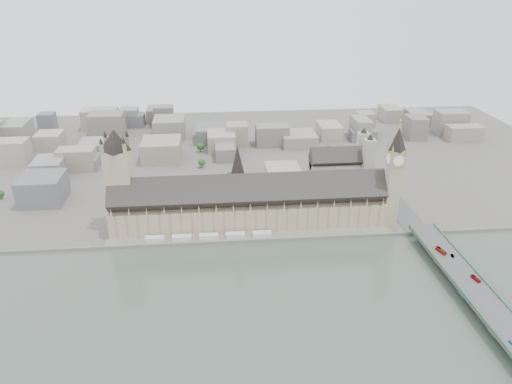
{
  "coord_description": "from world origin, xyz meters",
  "views": [
    {
      "loc": [
        -34.04,
        -417.3,
        232.82
      ],
      "look_at": [
        7.94,
        29.39,
        31.2
      ],
      "focal_mm": 35.0,
      "sensor_mm": 36.0,
      "label": 1
    }
  ],
  "objects": [
    {
      "name": "river_thames",
      "position": [
        0.0,
        -165.0,
        0.0
      ],
      "size": [
        600.0,
        600.0,
        0.0
      ],
      "primitive_type": "plane",
      "color": "#445047",
      "rests_on": "ground"
    },
    {
      "name": "ground",
      "position": [
        0.0,
        0.0,
        0.0
      ],
      "size": [
        900.0,
        900.0,
        0.0
      ],
      "primitive_type": "plane",
      "color": "#595651",
      "rests_on": "ground"
    },
    {
      "name": "park_trees",
      "position": [
        -10.0,
        60.0,
        7.5
      ],
      "size": [
        110.0,
        30.0,
        15.0
      ],
      "primitive_type": null,
      "color": "#1A3F16",
      "rests_on": "ground"
    },
    {
      "name": "car_blue",
      "position": [
        155.04,
        -178.91,
        10.9
      ],
      "size": [
        2.42,
        4.07,
        1.3
      ],
      "primitive_type": "imported",
      "rotation": [
        0.0,
        0.0,
        0.25
      ],
      "color": "blue",
      "rests_on": "westminster_bridge"
    },
    {
      "name": "terrace_tents",
      "position": [
        -40.0,
        -7.0,
        4.0
      ],
      "size": [
        118.0,
        7.0,
        4.0
      ],
      "color": "silver",
      "rests_on": "river_terrace"
    },
    {
      "name": "elizabeth_tower",
      "position": [
        138.0,
        8.0,
        58.09
      ],
      "size": [
        17.0,
        17.0,
        107.5
      ],
      "color": "tan",
      "rests_on": "ground"
    },
    {
      "name": "river_terrace",
      "position": [
        0.0,
        -7.5,
        1.0
      ],
      "size": [
        270.0,
        15.0,
        2.0
      ],
      "primitive_type": "cube",
      "color": "slate",
      "rests_on": "ground"
    },
    {
      "name": "westminster_bridge",
      "position": [
        162.0,
        -87.5,
        5.12
      ],
      "size": [
        25.0,
        325.0,
        10.25
      ],
      "primitive_type": "cube",
      "color": "#474749",
      "rests_on": "ground"
    },
    {
      "name": "embankment_wall",
      "position": [
        0.0,
        -15.0,
        1.5
      ],
      "size": [
        600.0,
        1.5,
        3.0
      ],
      "primitive_type": "cube",
      "color": "slate",
      "rests_on": "ground"
    },
    {
      "name": "westminster_abbey",
      "position": [
        110.92,
        95.0,
        25.08
      ],
      "size": [
        68.0,
        36.0,
        64.0
      ],
      "color": "#A19E91",
      "rests_on": "ground"
    },
    {
      "name": "red_bus_north",
      "position": [
        158.54,
        -64.69,
        11.87
      ],
      "size": [
        5.29,
        11.91,
        3.23
      ],
      "primitive_type": "imported",
      "rotation": [
        0.0,
        0.0,
        0.23
      ],
      "color": "#A82913",
      "rests_on": "westminster_bridge"
    },
    {
      "name": "bridge_parapets",
      "position": [
        162.0,
        -132.0,
        10.82
      ],
      "size": [
        25.0,
        235.0,
        1.15
      ],
      "primitive_type": null,
      "color": "#346045",
      "rests_on": "westminster_bridge"
    },
    {
      "name": "red_bus_south",
      "position": [
        167.53,
        -107.47,
        11.58
      ],
      "size": [
        4.15,
        9.77,
        2.65
      ],
      "primitive_type": "imported",
      "rotation": [
        0.0,
        0.0,
        0.21
      ],
      "color": "#A61415",
      "rests_on": "westminster_bridge"
    },
    {
      "name": "central_tower",
      "position": [
        -10.0,
        26.0,
        57.92
      ],
      "size": [
        13.0,
        13.0,
        48.0
      ],
      "color": "#837B5A",
      "rests_on": "ground"
    },
    {
      "name": "palace_of_westminster",
      "position": [
        0.0,
        19.7,
        22.71
      ],
      "size": [
        265.0,
        40.73,
        55.44
      ],
      "color": "tan",
      "rests_on": "ground"
    },
    {
      "name": "car_approach",
      "position": [
        165.12,
        60.0,
        11.01
      ],
      "size": [
        2.91,
        5.52,
        1.52
      ],
      "primitive_type": "imported",
      "rotation": [
        0.0,
        0.0,
        0.15
      ],
      "color": "gray",
      "rests_on": "westminster_bridge"
    },
    {
      "name": "victoria_tower",
      "position": [
        -122.0,
        26.0,
        55.2
      ],
      "size": [
        30.0,
        30.0,
        100.0
      ],
      "color": "tan",
      "rests_on": "ground"
    },
    {
      "name": "city_skyline_inland",
      "position": [
        0.0,
        245.0,
        19.0
      ],
      "size": [
        720.0,
        360.0,
        38.0
      ],
      "primitive_type": null,
      "color": "gray",
      "rests_on": "ground"
    },
    {
      "name": "car_silver",
      "position": [
        165.33,
        -72.23,
        11.06
      ],
      "size": [
        2.42,
        5.14,
        1.63
      ],
      "primitive_type": "imported",
      "rotation": [
        0.0,
        0.0,
        -0.14
      ],
      "color": "gray",
      "rests_on": "westminster_bridge"
    }
  ]
}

